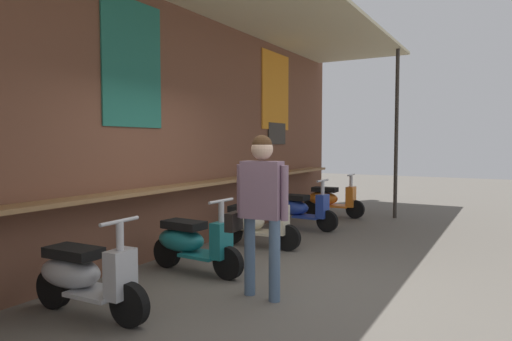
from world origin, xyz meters
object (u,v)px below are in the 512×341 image
Objects in this scene: scooter_cream at (254,223)px; shopper_with_handbag at (261,198)px; scooter_teal at (191,242)px; scooter_orange at (330,199)px; scooter_silver at (83,276)px; scooter_blue at (299,209)px.

shopper_with_handbag is (-2.00, -1.23, 0.68)m from scooter_cream.
scooter_orange is at bearing 92.94° from scooter_teal.
scooter_silver is 1.00× the size of scooter_cream.
scooter_silver is 6.70m from scooter_orange.
scooter_silver and scooter_teal have the same top height.
scooter_orange is at bearing 88.01° from scooter_silver.
shopper_with_handbag is at bearing -62.02° from scooter_cream.
shopper_with_handbag is (-3.77, -1.23, 0.68)m from scooter_blue.
scooter_cream is at bearing -153.30° from shopper_with_handbag.
scooter_silver is at bearing -91.09° from scooter_orange.
scooter_orange is at bearing 86.32° from scooter_cream.
shopper_with_handbag is (-0.40, -1.23, 0.68)m from scooter_teal.
shopper_with_handbag reaches higher than scooter_orange.
scooter_blue and scooter_orange have the same top height.
scooter_silver is at bearing -49.01° from shopper_with_handbag.
scooter_blue is (1.77, 0.00, 0.00)m from scooter_cream.
scooter_teal is (1.67, -0.00, 0.00)m from scooter_silver.
scooter_silver is 1.00× the size of scooter_teal.
scooter_teal is 0.81× the size of shopper_with_handbag.
scooter_silver is 0.81× the size of shopper_with_handbag.
scooter_orange is (6.70, 0.00, 0.00)m from scooter_silver.
scooter_teal is 1.60m from scooter_cream.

